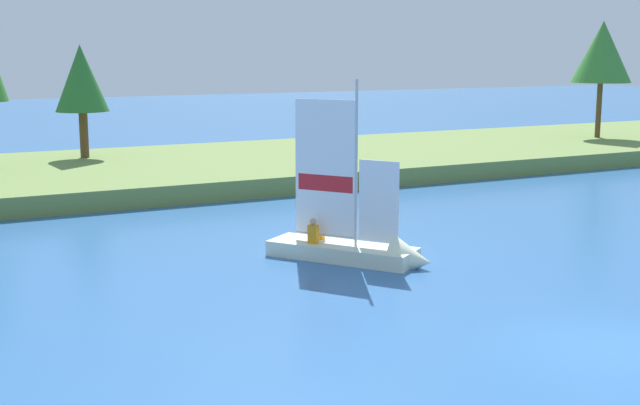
{
  "coord_description": "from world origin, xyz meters",
  "views": [
    {
      "loc": [
        -12.94,
        -12.1,
        6.13
      ],
      "look_at": [
        -0.7,
        12.08,
        1.2
      ],
      "focal_mm": 47.19,
      "sensor_mm": 36.0,
      "label": 1
    }
  ],
  "objects": [
    {
      "name": "sailboat",
      "position": [
        -0.95,
        8.64,
        0.41
      ],
      "size": [
        3.99,
        4.87,
        5.72
      ],
      "rotation": [
        0.0,
        0.0,
        -0.95
      ],
      "color": "silver",
      "rests_on": "ground"
    },
    {
      "name": "shore_bank",
      "position": [
        0.0,
        26.96,
        0.42
      ],
      "size": [
        80.0,
        14.23,
        0.83
      ],
      "primitive_type": "cube",
      "color": "olive",
      "rests_on": "ground"
    },
    {
      "name": "shoreline_tree_centre",
      "position": [
        25.57,
        26.17,
        5.99
      ],
      "size": [
        3.57,
        3.57,
        7.03
      ],
      "color": "brown",
      "rests_on": "shore_bank"
    },
    {
      "name": "ground_plane",
      "position": [
        0.0,
        0.0,
        0.0
      ],
      "size": [
        200.0,
        200.0,
        0.0
      ],
      "primitive_type": "plane",
      "color": "#2D609E"
    },
    {
      "name": "shoreline_tree_midleft",
      "position": [
        -4.58,
        30.43,
        4.71
      ],
      "size": [
        2.61,
        2.61,
        5.57
      ],
      "color": "brown",
      "rests_on": "shore_bank"
    }
  ]
}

